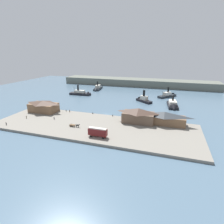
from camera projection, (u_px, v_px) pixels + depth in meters
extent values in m
plane|color=slate|center=(107.00, 114.00, 115.84)|extent=(320.00, 320.00, 0.00)
cube|color=gray|center=(93.00, 126.00, 95.80)|extent=(110.00, 36.00, 1.20)
cube|color=#666159|center=(105.00, 115.00, 112.43)|extent=(110.00, 0.80, 1.00)
cube|color=brown|center=(44.00, 108.00, 116.95)|extent=(17.76, 9.96, 5.47)
pyramid|color=#473328|center=(43.00, 102.00, 115.76)|extent=(18.11, 10.46, 2.00)
cube|color=brown|center=(138.00, 117.00, 98.94)|extent=(17.14, 8.94, 5.66)
pyramid|color=#473328|center=(139.00, 110.00, 97.63)|extent=(17.48, 9.39, 2.53)
cube|color=brown|center=(164.00, 120.00, 96.61)|extent=(21.87, 7.54, 4.69)
pyramid|color=#33383D|center=(165.00, 114.00, 95.48)|extent=(22.31, 7.92, 2.36)
cube|color=maroon|center=(98.00, 132.00, 81.74)|extent=(8.85, 2.46, 3.09)
cube|color=beige|center=(98.00, 128.00, 81.17)|extent=(8.50, 1.72, 0.50)
cylinder|color=black|center=(105.00, 136.00, 82.60)|extent=(0.90, 0.18, 0.90)
cylinder|color=black|center=(103.00, 138.00, 80.37)|extent=(0.90, 0.18, 0.90)
cylinder|color=black|center=(93.00, 134.00, 84.39)|extent=(0.90, 0.18, 0.90)
cylinder|color=black|center=(91.00, 136.00, 82.17)|extent=(0.90, 0.18, 0.90)
cube|color=brown|center=(73.00, 125.00, 93.74)|extent=(3.08, 1.32, 0.50)
cylinder|color=#4C3828|center=(72.00, 125.00, 94.69)|extent=(1.20, 0.10, 1.20)
cylinder|color=#4C3828|center=(70.00, 126.00, 93.50)|extent=(1.20, 0.10, 1.20)
ellipsoid|color=black|center=(77.00, 125.00, 92.81)|extent=(2.00, 0.70, 0.90)
ellipsoid|color=black|center=(79.00, 125.00, 92.32)|extent=(0.70, 0.32, 0.44)
cylinder|color=black|center=(79.00, 126.00, 93.01)|extent=(0.16, 0.16, 1.00)
cylinder|color=black|center=(78.00, 127.00, 92.65)|extent=(0.16, 0.16, 1.00)
cylinder|color=black|center=(77.00, 126.00, 93.36)|extent=(0.16, 0.16, 1.00)
cylinder|color=black|center=(76.00, 126.00, 93.00)|extent=(0.16, 0.16, 1.00)
cylinder|color=#232328|center=(6.00, 124.00, 95.84)|extent=(0.41, 0.41, 1.39)
sphere|color=#CCA889|center=(6.00, 122.00, 95.58)|extent=(0.25, 0.25, 0.25)
cylinder|color=#33384C|center=(54.00, 118.00, 104.12)|extent=(0.41, 0.41, 1.39)
sphere|color=#CCA889|center=(54.00, 117.00, 103.85)|extent=(0.25, 0.25, 0.25)
cylinder|color=#6B5B4C|center=(26.00, 117.00, 105.46)|extent=(0.40, 0.40, 1.38)
sphere|color=#CCA889|center=(26.00, 116.00, 105.20)|extent=(0.25, 0.25, 0.25)
cylinder|color=#4C3D33|center=(70.00, 111.00, 116.49)|extent=(0.42, 0.42, 1.42)
sphere|color=#CCA889|center=(70.00, 110.00, 116.22)|extent=(0.26, 0.26, 0.26)
cylinder|color=black|center=(66.00, 110.00, 118.40)|extent=(0.44, 0.44, 0.90)
cylinder|color=black|center=(93.00, 113.00, 113.16)|extent=(0.44, 0.44, 0.90)
cylinder|color=black|center=(113.00, 116.00, 108.92)|extent=(0.44, 0.44, 0.90)
cube|color=black|center=(144.00, 101.00, 144.43)|extent=(14.28, 13.00, 1.80)
cone|color=black|center=(138.00, 99.00, 150.27)|extent=(4.76, 4.97, 4.28)
cube|color=beige|center=(144.00, 98.00, 143.63)|extent=(6.76, 6.35, 3.20)
cylinder|color=black|center=(144.00, 93.00, 142.70)|extent=(1.79, 1.79, 4.75)
cylinder|color=brown|center=(148.00, 98.00, 139.95)|extent=(0.24, 0.24, 4.26)
cube|color=black|center=(172.00, 105.00, 132.53)|extent=(8.63, 19.00, 1.91)
cone|color=black|center=(174.00, 109.00, 124.00)|extent=(6.42, 3.92, 6.12)
cube|color=silver|center=(173.00, 102.00, 131.83)|extent=(5.89, 9.64, 2.48)
cylinder|color=black|center=(173.00, 98.00, 131.45)|extent=(1.24, 1.24, 3.84)
cylinder|color=brown|center=(172.00, 99.00, 136.53)|extent=(0.24, 0.24, 5.07)
cube|color=#23282D|center=(98.00, 88.00, 193.21)|extent=(8.05, 19.99, 1.95)
cone|color=#23282D|center=(96.00, 90.00, 184.16)|extent=(5.50, 4.11, 5.11)
cube|color=beige|center=(98.00, 86.00, 192.46)|extent=(5.16, 8.24, 2.76)
cylinder|color=black|center=(98.00, 83.00, 189.92)|extent=(1.29, 1.29, 4.29)
cube|color=#23282D|center=(167.00, 96.00, 160.07)|extent=(16.20, 17.61, 1.87)
cone|color=#23282D|center=(174.00, 95.00, 164.79)|extent=(5.46, 5.39, 4.23)
cube|color=beige|center=(167.00, 94.00, 159.34)|extent=(7.32, 7.63, 2.69)
cylinder|color=black|center=(168.00, 90.00, 158.58)|extent=(1.43, 1.43, 4.52)
cylinder|color=brown|center=(163.00, 94.00, 156.29)|extent=(0.24, 0.24, 4.08)
cube|color=black|center=(80.00, 94.00, 168.61)|extent=(20.05, 6.44, 1.95)
cone|color=black|center=(90.00, 94.00, 165.95)|extent=(3.72, 5.43, 5.34)
cube|color=beige|center=(80.00, 92.00, 167.89)|extent=(9.72, 3.58, 2.50)
cylinder|color=black|center=(78.00, 88.00, 167.18)|extent=(1.61, 1.61, 4.94)
cylinder|color=brown|center=(74.00, 89.00, 168.89)|extent=(0.24, 0.24, 6.18)
cube|color=#60665B|center=(137.00, 82.00, 213.78)|extent=(180.00, 24.00, 8.00)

